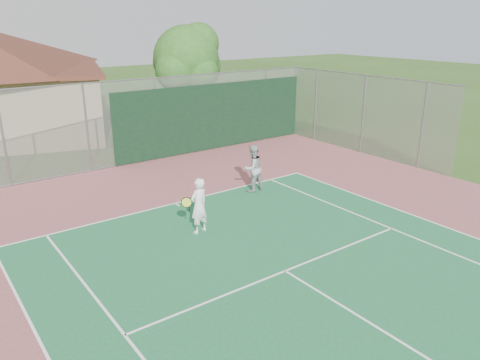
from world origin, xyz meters
The scene contains 5 objects.
back_fence centered at (2.11, 16.98, 1.67)m, with size 20.08×0.11×3.53m.
side_fence_right centered at (10.00, 12.50, 1.75)m, with size 0.08×9.00×3.50m.
tree centered at (5.96, 20.98, 3.74)m, with size 4.08×3.87×5.69m.
player_white_front centered at (-0.52, 9.51, 0.82)m, with size 1.04×0.66×1.62m.
player_grey_back centered at (2.81, 11.34, 0.83)m, with size 0.86×0.69×1.67m.
Camera 1 is at (-6.79, -0.99, 5.76)m, focal length 35.00 mm.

